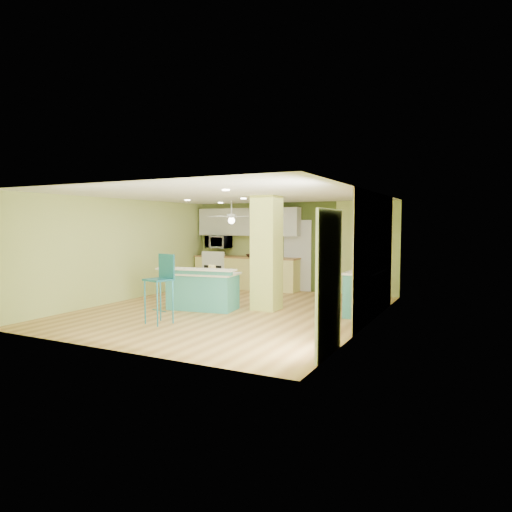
# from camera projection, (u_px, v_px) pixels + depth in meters

# --- Properties ---
(floor) EXTENTS (6.00, 7.00, 0.01)m
(floor) POSITION_uv_depth(u_px,v_px,m) (230.00, 311.00, 9.93)
(floor) COLOR #A47339
(floor) RESTS_ON ground
(ceiling) EXTENTS (6.00, 7.00, 0.01)m
(ceiling) POSITION_uv_depth(u_px,v_px,m) (229.00, 195.00, 9.76)
(ceiling) COLOR white
(ceiling) RESTS_ON wall_back
(wall_back) EXTENTS (6.00, 0.01, 2.50)m
(wall_back) POSITION_uv_depth(u_px,v_px,m) (292.00, 246.00, 12.97)
(wall_back) COLOR #BBCC6D
(wall_back) RESTS_ON floor
(wall_front) EXTENTS (6.00, 0.01, 2.50)m
(wall_front) POSITION_uv_depth(u_px,v_px,m) (110.00, 267.00, 6.73)
(wall_front) COLOR #BBCC6D
(wall_front) RESTS_ON floor
(wall_left) EXTENTS (0.01, 7.00, 2.50)m
(wall_left) POSITION_uv_depth(u_px,v_px,m) (124.00, 250.00, 11.20)
(wall_left) COLOR #BBCC6D
(wall_left) RESTS_ON floor
(wall_right) EXTENTS (0.01, 7.00, 2.50)m
(wall_right) POSITION_uv_depth(u_px,v_px,m) (369.00, 258.00, 8.49)
(wall_right) COLOR #BBCC6D
(wall_right) RESTS_ON floor
(wood_panel) EXTENTS (0.02, 3.40, 2.50)m
(wood_panel) POSITION_uv_depth(u_px,v_px,m) (375.00, 256.00, 9.03)
(wood_panel) COLOR #9C8759
(wood_panel) RESTS_ON floor
(olive_accent) EXTENTS (2.20, 0.02, 2.50)m
(olive_accent) POSITION_uv_depth(u_px,v_px,m) (298.00, 247.00, 12.86)
(olive_accent) COLOR #435321
(olive_accent) RESTS_ON floor
(interior_door) EXTENTS (0.82, 0.05, 2.00)m
(interior_door) POSITION_uv_depth(u_px,v_px,m) (297.00, 256.00, 12.85)
(interior_door) COLOR silver
(interior_door) RESTS_ON floor
(french_door) EXTENTS (0.04, 1.08, 2.10)m
(french_door) POSITION_uv_depth(u_px,v_px,m) (329.00, 283.00, 6.47)
(french_door) COLOR white
(french_door) RESTS_ON floor
(column) EXTENTS (0.55, 0.55, 2.50)m
(column) POSITION_uv_depth(u_px,v_px,m) (267.00, 253.00, 10.00)
(column) COLOR #C3CE5F
(column) RESTS_ON floor
(kitchen_run) EXTENTS (3.25, 0.63, 0.94)m
(kitchen_run) POSITION_uv_depth(u_px,v_px,m) (246.00, 272.00, 13.33)
(kitchen_run) COLOR #F0E47E
(kitchen_run) RESTS_ON floor
(stove) EXTENTS (0.76, 0.66, 1.08)m
(stove) POSITION_uv_depth(u_px,v_px,m) (218.00, 271.00, 13.75)
(stove) COLOR white
(stove) RESTS_ON floor
(upper_cabinets) EXTENTS (3.20, 0.34, 0.80)m
(upper_cabinets) POSITION_uv_depth(u_px,v_px,m) (248.00, 222.00, 13.34)
(upper_cabinets) COLOR silver
(upper_cabinets) RESTS_ON wall_back
(microwave) EXTENTS (0.70, 0.48, 0.39)m
(microwave) POSITION_uv_depth(u_px,v_px,m) (218.00, 242.00, 13.70)
(microwave) COLOR silver
(microwave) RESTS_ON wall_back
(ceiling_fan) EXTENTS (1.41, 1.41, 0.61)m
(ceiling_fan) POSITION_uv_depth(u_px,v_px,m) (232.00, 217.00, 12.06)
(ceiling_fan) COLOR white
(ceiling_fan) RESTS_ON ceiling
(pendant_lamp) EXTENTS (0.14, 0.14, 0.69)m
(pendant_lamp) POSITION_uv_depth(u_px,v_px,m) (361.00, 224.00, 9.28)
(pendant_lamp) COLOR white
(pendant_lamp) RESTS_ON ceiling
(wall_decor) EXTENTS (0.03, 0.90, 0.70)m
(wall_decor) POSITION_uv_depth(u_px,v_px,m) (376.00, 241.00, 9.20)
(wall_decor) COLOR brown
(wall_decor) RESTS_ON wood_panel
(peninsula) EXTENTS (1.79, 1.16, 0.94)m
(peninsula) POSITION_uv_depth(u_px,v_px,m) (203.00, 290.00, 10.07)
(peninsula) COLOR teal
(peninsula) RESTS_ON floor
(bar_stool) EXTENTS (0.52, 0.52, 1.32)m
(bar_stool) POSITION_uv_depth(u_px,v_px,m) (162.00, 277.00, 8.64)
(bar_stool) COLOR teal
(bar_stool) RESTS_ON floor
(side_counter) EXTENTS (0.60, 1.42, 0.91)m
(side_counter) POSITION_uv_depth(u_px,v_px,m) (365.00, 292.00, 9.56)
(side_counter) COLOR teal
(side_counter) RESTS_ON floor
(fruit_bowl) EXTENTS (0.39, 0.39, 0.08)m
(fruit_bowl) POSITION_uv_depth(u_px,v_px,m) (251.00, 256.00, 13.18)
(fruit_bowl) COLOR #392217
(fruit_bowl) RESTS_ON kitchen_run
(canister) EXTENTS (0.17, 0.17, 0.16)m
(canister) POSITION_uv_depth(u_px,v_px,m) (212.00, 269.00, 10.15)
(canister) COLOR gold
(canister) RESTS_ON peninsula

